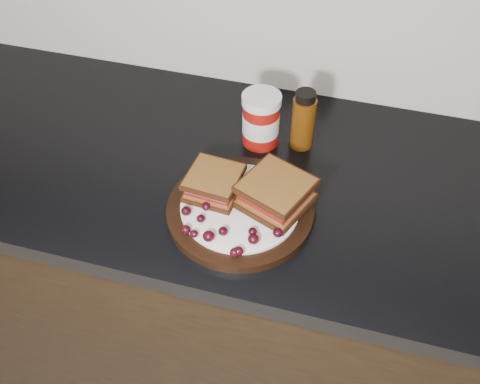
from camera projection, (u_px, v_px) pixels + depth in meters
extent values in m
cube|color=black|center=(200.00, 284.00, 1.47)|extent=(3.96, 0.58, 0.86)
cube|color=black|center=(189.00, 167.00, 1.14)|extent=(3.98, 0.60, 0.04)
cylinder|color=black|center=(240.00, 210.00, 1.02)|extent=(0.28, 0.28, 0.02)
ellipsoid|color=black|center=(186.00, 211.00, 0.99)|extent=(0.02, 0.02, 0.02)
ellipsoid|color=black|center=(201.00, 219.00, 0.97)|extent=(0.02, 0.02, 0.01)
ellipsoid|color=black|center=(186.00, 230.00, 0.96)|extent=(0.02, 0.02, 0.02)
ellipsoid|color=black|center=(194.00, 234.00, 0.95)|extent=(0.01, 0.01, 0.01)
ellipsoid|color=black|center=(209.00, 236.00, 0.94)|extent=(0.02, 0.02, 0.02)
ellipsoid|color=black|center=(223.00, 231.00, 0.95)|extent=(0.02, 0.02, 0.02)
ellipsoid|color=black|center=(235.00, 252.00, 0.92)|extent=(0.02, 0.02, 0.02)
ellipsoid|color=black|center=(238.00, 251.00, 0.92)|extent=(0.02, 0.02, 0.02)
ellipsoid|color=black|center=(253.00, 239.00, 0.94)|extent=(0.02, 0.02, 0.02)
ellipsoid|color=black|center=(253.00, 232.00, 0.95)|extent=(0.02, 0.02, 0.02)
ellipsoid|color=black|center=(278.00, 233.00, 0.95)|extent=(0.02, 0.02, 0.02)
ellipsoid|color=black|center=(275.00, 221.00, 0.97)|extent=(0.02, 0.02, 0.01)
ellipsoid|color=black|center=(283.00, 222.00, 0.97)|extent=(0.02, 0.02, 0.02)
ellipsoid|color=black|center=(290.00, 212.00, 0.98)|extent=(0.02, 0.02, 0.02)
ellipsoid|color=black|center=(281.00, 203.00, 1.00)|extent=(0.02, 0.02, 0.02)
ellipsoid|color=black|center=(263.00, 201.00, 1.00)|extent=(0.02, 0.02, 0.02)
ellipsoid|color=black|center=(228.00, 174.00, 1.05)|extent=(0.02, 0.02, 0.02)
ellipsoid|color=black|center=(220.00, 180.00, 1.04)|extent=(0.02, 0.02, 0.02)
ellipsoid|color=black|center=(202.00, 183.00, 1.04)|extent=(0.02, 0.02, 0.02)
ellipsoid|color=black|center=(203.00, 181.00, 1.04)|extent=(0.02, 0.02, 0.02)
ellipsoid|color=black|center=(208.00, 204.00, 1.00)|extent=(0.02, 0.02, 0.01)
ellipsoid|color=black|center=(206.00, 206.00, 0.99)|extent=(0.02, 0.02, 0.02)
ellipsoid|color=black|center=(214.00, 190.00, 1.02)|extent=(0.02, 0.02, 0.02)
ellipsoid|color=black|center=(205.00, 184.00, 1.03)|extent=(0.02, 0.02, 0.02)
ellipsoid|color=black|center=(202.00, 194.00, 1.02)|extent=(0.02, 0.02, 0.02)
cylinder|color=maroon|center=(261.00, 119.00, 1.13)|extent=(0.09, 0.09, 0.12)
cylinder|color=#4D2707|center=(303.00, 120.00, 1.11)|extent=(0.06, 0.06, 0.14)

